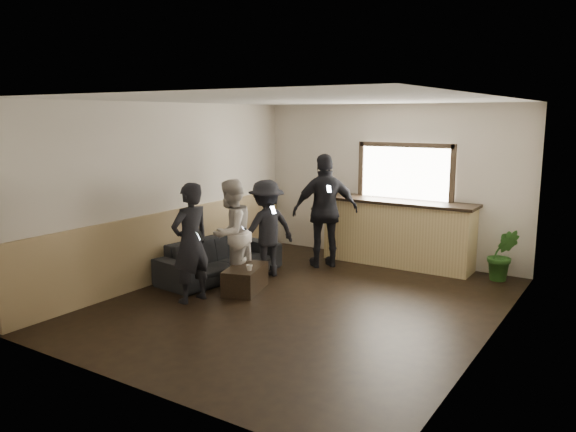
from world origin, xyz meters
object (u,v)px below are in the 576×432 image
Objects in this scene: sofa at (220,258)px; coffee_table at (245,279)px; person_a at (191,243)px; person_c at (266,229)px; bar_counter at (398,229)px; person_d at (326,211)px; cup_a at (242,260)px; cup_b at (249,268)px; person_b at (231,233)px; potted_plant at (503,255)px.

sofa is 0.90m from coffee_table.
person_a reaches higher than person_c.
person_d is (-1.01, -0.80, 0.34)m from bar_counter.
cup_a is (-1.49, -2.54, -0.22)m from bar_counter.
cup_b is at bearing -36.38° from coffee_table.
person_d reaches higher than person_a.
person_a is 1.02× the size of person_b.
person_c is at bearing 102.64° from coffee_table.
potted_plant reaches higher than cup_b.
coffee_table is 0.49× the size of person_a.
person_d is at bearing -164.84° from potted_plant.
potted_plant is (3.92, 2.24, 0.11)m from sofa.
coffee_table is at bearing -108.99° from sofa.
person_d is (-2.79, -0.76, 0.56)m from potted_plant.
person_a is at bearing 31.84° from person_d.
coffee_table is at bearing 66.54° from person_b.
person_c is at bearing 92.26° from cup_a.
coffee_table is 0.50× the size of person_b.
cup_a is 0.78m from person_c.
cup_a reaches higher than cup_b.
cup_b is 0.06× the size of person_a.
person_a is at bearing 18.12° from person_c.
person_b is 1.89m from person_d.
sofa is at bearing -126.32° from person_b.
cup_b is at bearing -111.03° from sofa.
person_b is (-0.35, 0.12, 0.64)m from coffee_table.
potted_plant is at bearing 43.20° from cup_b.
sofa is at bearing 8.86° from person_d.
person_c is 1.18m from person_d.
person_d is at bearing 85.79° from cup_b.
bar_counter reaches higher than cup_a.
coffee_table is 0.98× the size of potted_plant.
person_b reaches higher than cup_b.
coffee_table is 0.53× the size of person_c.
person_b is 0.84× the size of person_d.
person_d is at bearing 174.98° from person_a.
bar_counter is at bearing 164.55° from person_c.
person_c is (-3.30, -1.80, 0.37)m from potted_plant.
person_d is (1.13, 1.48, 0.67)m from sofa.
bar_counter reaches higher than sofa.
coffee_table is (-1.34, -2.67, -0.46)m from bar_counter.
cup_b is 0.71m from person_b.
person_a reaches higher than sofa.
person_d reaches higher than coffee_table.
person_a is 1.62m from person_c.
bar_counter is at bearing 59.54° from cup_a.
cup_b is at bearing 59.87° from person_b.
cup_a is 0.07× the size of person_d.
person_a is 2.75m from person_d.
coffee_table is 0.74m from person_b.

